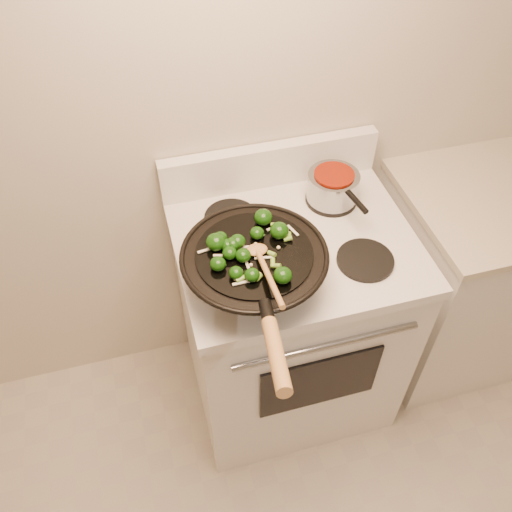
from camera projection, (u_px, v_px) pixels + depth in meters
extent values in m
plane|color=beige|center=(280.00, 81.00, 1.71)|extent=(3.50, 0.00, 3.50)
cube|color=white|center=(289.00, 325.00, 2.12)|extent=(0.76, 0.64, 0.88)
cube|color=white|center=(295.00, 244.00, 1.78)|extent=(0.78, 0.66, 0.04)
cube|color=white|center=(270.00, 165.00, 1.90)|extent=(0.78, 0.05, 0.16)
cylinder|color=#919599|center=(327.00, 346.00, 1.65)|extent=(0.60, 0.02, 0.02)
cube|color=black|center=(320.00, 383.00, 1.83)|extent=(0.42, 0.01, 0.28)
cylinder|color=black|center=(254.00, 284.00, 1.63)|extent=(0.18, 0.18, 0.01)
cylinder|color=black|center=(365.00, 260.00, 1.69)|extent=(0.18, 0.18, 0.01)
cylinder|color=black|center=(231.00, 218.00, 1.83)|extent=(0.18, 0.18, 0.01)
cylinder|color=black|center=(331.00, 199.00, 1.89)|extent=(0.18, 0.18, 0.01)
cube|color=white|center=(483.00, 275.00, 2.29)|extent=(0.81, 0.60, 0.88)
torus|color=black|center=(254.00, 255.00, 1.53)|extent=(0.43, 0.43, 0.02)
cylinder|color=black|center=(254.00, 254.00, 1.53)|extent=(0.34, 0.34, 0.01)
cylinder|color=black|center=(267.00, 312.00, 1.34)|extent=(0.04, 0.08, 0.05)
cylinder|color=#AA7942|center=(276.00, 355.00, 1.22)|extent=(0.07, 0.23, 0.08)
ellipsoid|color=#0F3608|center=(230.00, 253.00, 1.51)|extent=(0.04, 0.04, 0.04)
cylinder|color=#498B32|center=(234.00, 255.00, 1.52)|extent=(0.02, 0.02, 0.02)
ellipsoid|color=#0F3608|center=(238.00, 241.00, 1.54)|extent=(0.05, 0.05, 0.04)
ellipsoid|color=#0F3608|center=(233.00, 244.00, 1.53)|extent=(0.04, 0.04, 0.04)
ellipsoid|color=#0F3608|center=(220.00, 238.00, 1.55)|extent=(0.04, 0.04, 0.03)
cylinder|color=#498B32|center=(225.00, 239.00, 1.56)|extent=(0.02, 0.02, 0.02)
ellipsoid|color=#0F3608|center=(227.00, 245.00, 1.53)|extent=(0.04, 0.04, 0.03)
ellipsoid|color=#0F3608|center=(283.00, 275.00, 1.45)|extent=(0.05, 0.05, 0.04)
ellipsoid|color=#0F3608|center=(218.00, 264.00, 1.48)|extent=(0.05, 0.05, 0.04)
cylinder|color=#498B32|center=(223.00, 266.00, 1.49)|extent=(0.02, 0.02, 0.02)
ellipsoid|color=#0F3608|center=(252.00, 275.00, 1.45)|extent=(0.04, 0.04, 0.04)
ellipsoid|color=#0F3608|center=(243.00, 255.00, 1.50)|extent=(0.04, 0.04, 0.04)
ellipsoid|color=#0F3608|center=(279.00, 230.00, 1.56)|extent=(0.06, 0.06, 0.05)
cylinder|color=#498B32|center=(285.00, 233.00, 1.58)|extent=(0.02, 0.01, 0.01)
ellipsoid|color=#0F3608|center=(263.00, 217.00, 1.60)|extent=(0.05, 0.05, 0.05)
ellipsoid|color=#0F3608|center=(236.00, 273.00, 1.46)|extent=(0.04, 0.04, 0.03)
ellipsoid|color=#0F3608|center=(257.00, 233.00, 1.56)|extent=(0.04, 0.04, 0.04)
cylinder|color=#498B32|center=(261.00, 235.00, 1.57)|extent=(0.02, 0.02, 0.02)
ellipsoid|color=#0F3608|center=(216.00, 242.00, 1.53)|extent=(0.06, 0.06, 0.05)
cube|color=white|center=(236.00, 247.00, 1.54)|extent=(0.05, 0.01, 0.00)
cube|color=white|center=(249.00, 268.00, 1.49)|extent=(0.01, 0.04, 0.00)
cube|color=white|center=(207.00, 250.00, 1.54)|extent=(0.06, 0.02, 0.00)
cube|color=white|center=(264.00, 258.00, 1.51)|extent=(0.06, 0.02, 0.00)
cube|color=white|center=(243.00, 278.00, 1.46)|extent=(0.05, 0.02, 0.00)
cube|color=white|center=(241.00, 283.00, 1.45)|extent=(0.05, 0.01, 0.00)
cube|color=white|center=(239.00, 248.00, 1.54)|extent=(0.06, 0.01, 0.00)
cube|color=white|center=(275.00, 227.00, 1.60)|extent=(0.05, 0.02, 0.00)
cube|color=white|center=(224.00, 256.00, 1.52)|extent=(0.06, 0.02, 0.00)
cube|color=white|center=(293.00, 230.00, 1.59)|extent=(0.02, 0.05, 0.00)
cylinder|color=#6B9F33|center=(289.00, 235.00, 1.57)|extent=(0.03, 0.03, 0.02)
cylinder|color=#6B9F33|center=(273.00, 263.00, 1.49)|extent=(0.03, 0.02, 0.02)
cylinder|color=#6B9F33|center=(288.00, 239.00, 1.56)|extent=(0.02, 0.03, 0.02)
cylinder|color=#6B9F33|center=(259.00, 277.00, 1.46)|extent=(0.03, 0.03, 0.02)
cylinder|color=#6B9F33|center=(276.00, 266.00, 1.49)|extent=(0.02, 0.03, 0.02)
cylinder|color=#6B9F33|center=(241.00, 279.00, 1.46)|extent=(0.03, 0.02, 0.02)
cylinder|color=#6B9F33|center=(281.00, 274.00, 1.47)|extent=(0.01, 0.02, 0.01)
cylinder|color=#6B9F33|center=(272.00, 254.00, 1.52)|extent=(0.02, 0.03, 0.02)
cylinder|color=#6B9F33|center=(276.00, 225.00, 1.60)|extent=(0.02, 0.03, 0.01)
sphere|color=beige|center=(251.00, 265.00, 1.49)|extent=(0.01, 0.01, 0.01)
sphere|color=beige|center=(236.00, 279.00, 1.46)|extent=(0.01, 0.01, 0.01)
sphere|color=beige|center=(278.00, 248.00, 1.54)|extent=(0.01, 0.01, 0.01)
sphere|color=beige|center=(260.00, 274.00, 1.47)|extent=(0.01, 0.01, 0.01)
sphere|color=beige|center=(256.00, 244.00, 1.55)|extent=(0.01, 0.01, 0.01)
ellipsoid|color=#AA7942|center=(257.00, 250.00, 1.53)|extent=(0.06, 0.05, 0.02)
cylinder|color=#AA7942|center=(269.00, 277.00, 1.42)|extent=(0.02, 0.26, 0.07)
cylinder|color=#919599|center=(333.00, 186.00, 1.85)|extent=(0.18, 0.18, 0.10)
cylinder|color=#711405|center=(334.00, 174.00, 1.81)|extent=(0.14, 0.14, 0.01)
cylinder|color=black|center=(357.00, 202.00, 1.73)|extent=(0.04, 0.11, 0.02)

